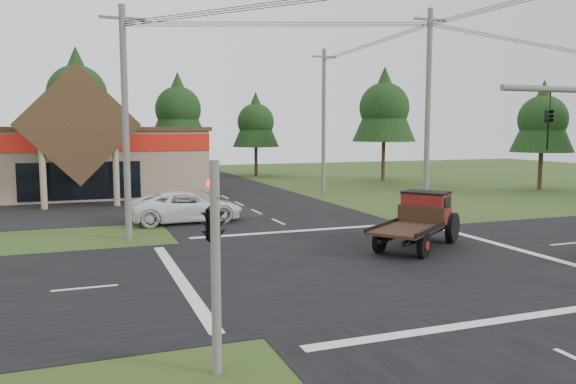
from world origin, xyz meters
name	(u,v)px	position (x,y,z in m)	size (l,w,h in m)	color
ground	(366,263)	(0.00, 0.00, 0.00)	(120.00, 120.00, 0.00)	#354719
road_ns	(366,263)	(0.00, 0.00, 0.01)	(12.00, 120.00, 0.02)	black
road_ew	(366,262)	(0.00, 0.00, 0.01)	(120.00, 12.00, 0.02)	black
parking_apron	(12,212)	(-14.00, 19.00, 0.01)	(28.00, 14.00, 0.02)	black
cvs_building	(0,159)	(-15.70, 29.57, 2.78)	(30.40, 18.20, 9.19)	gray
traffic_signal_corner	(213,203)	(-7.50, -7.32, 3.52)	(0.53, 2.48, 4.40)	#595651
utility_pole_nw	(125,121)	(-8.00, 8.00, 5.39)	(2.00, 0.30, 10.50)	#595651
utility_pole_ne	(428,113)	(8.00, 8.00, 5.89)	(2.00, 0.30, 11.50)	#595651
utility_pole_n	(324,120)	(8.00, 22.00, 5.74)	(2.00, 0.30, 11.20)	#595651
tree_row_c	(77,91)	(-10.00, 41.00, 8.72)	(7.28, 7.28, 13.13)	#332316
tree_row_d	(178,107)	(0.00, 42.00, 7.38)	(6.16, 6.16, 11.11)	#332316
tree_row_e	(256,120)	(8.00, 40.00, 6.03)	(5.04, 5.04, 9.09)	#332316
tree_side_ne	(384,105)	(18.00, 30.00, 7.38)	(6.16, 6.16, 11.11)	#332316
tree_side_e_near	(543,117)	(26.00, 18.00, 6.03)	(5.04, 5.04, 9.09)	#332316
antique_flatbed_truck	(416,221)	(3.22, 1.59, 1.18)	(2.16, 5.65, 2.36)	#620E0F
white_pickup	(186,207)	(-4.69, 11.80, 0.85)	(2.81, 6.09, 1.69)	white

